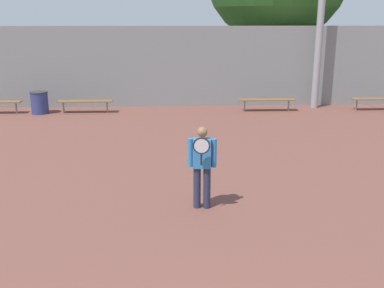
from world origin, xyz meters
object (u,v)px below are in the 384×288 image
at_px(tennis_player, 202,164).
at_px(trash_bin, 40,103).
at_px(bench_adjacent_court, 267,100).
at_px(bench_by_gate, 85,102).
at_px(bench_courtside_far, 376,99).

height_order(tennis_player, trash_bin, tennis_player).
relative_size(bench_adjacent_court, bench_by_gate, 1.05).
relative_size(tennis_player, trash_bin, 1.91).
relative_size(bench_courtside_far, bench_by_gate, 0.91).
height_order(bench_courtside_far, bench_adjacent_court, same).
xyz_separation_m(bench_adjacent_court, trash_bin, (-8.68, -0.06, -0.01)).
height_order(tennis_player, bench_by_gate, tennis_player).
bearing_deg(tennis_player, trash_bin, 128.60).
distance_m(tennis_player, bench_by_gate, 9.86).
bearing_deg(trash_bin, tennis_player, -58.32).
distance_m(bench_courtside_far, bench_adjacent_court, 4.31).
xyz_separation_m(tennis_player, bench_courtside_far, (7.45, 9.06, -0.47)).
bearing_deg(bench_adjacent_court, trash_bin, -179.61).
height_order(bench_adjacent_court, trash_bin, trash_bin).
distance_m(bench_by_gate, trash_bin, 1.70).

